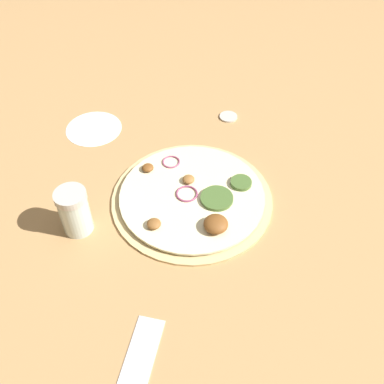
# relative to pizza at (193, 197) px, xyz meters

# --- Properties ---
(ground_plane) EXTENTS (3.00, 3.00, 0.00)m
(ground_plane) POSITION_rel_pizza_xyz_m (0.00, 0.00, -0.01)
(ground_plane) COLOR tan
(pizza) EXTENTS (0.27, 0.27, 0.03)m
(pizza) POSITION_rel_pizza_xyz_m (0.00, 0.00, 0.00)
(pizza) COLOR #D6B77A
(pizza) RESTS_ON ground_plane
(spice_jar) EXTENTS (0.05, 0.05, 0.08)m
(spice_jar) POSITION_rel_pizza_xyz_m (0.06, 0.18, 0.03)
(spice_jar) COLOR silver
(spice_jar) RESTS_ON ground_plane
(loose_cap) EXTENTS (0.04, 0.04, 0.01)m
(loose_cap) POSITION_rel_pizza_xyz_m (0.15, -0.19, -0.00)
(loose_cap) COLOR beige
(loose_cap) RESTS_ON ground_plane
(flour_patch) EXTENTS (0.11, 0.11, 0.00)m
(flour_patch) POSITION_rel_pizza_xyz_m (0.27, 0.05, -0.01)
(flour_patch) COLOR white
(flour_patch) RESTS_ON ground_plane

